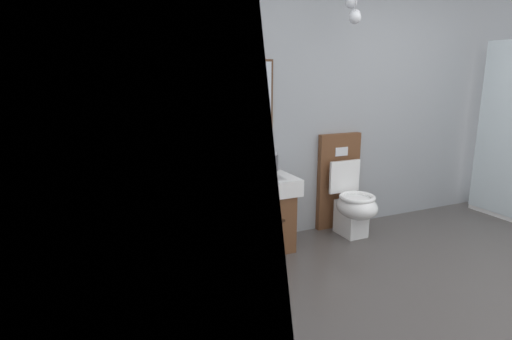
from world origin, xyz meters
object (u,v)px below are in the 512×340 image
Objects in this scene: toilet at (347,197)px; toothbrush_cup at (118,181)px; soap_dispenser at (275,163)px; vanity_sink_right at (258,211)px; vanity_sink_left at (156,226)px; folded_hand_towel at (261,179)px.

toilet is 4.78× the size of toothbrush_cup.
toothbrush_cup is (-2.18, 0.16, 0.36)m from toilet.
toothbrush_cup reaches higher than soap_dispenser.
toilet is at bearing -4.22° from toothbrush_cup.
soap_dispenser is (1.44, 0.01, 0.02)m from toothbrush_cup.
toilet reaches higher than vanity_sink_right.
vanity_sink_left is at bearing 180.00° from vanity_sink_right.
folded_hand_towel reaches higher than vanity_sink_right.
folded_hand_towel is (-1.04, -0.16, 0.33)m from toilet.
vanity_sink_right is 0.38m from folded_hand_towel.
toilet is 2.22m from toothbrush_cup.
toothbrush_cup reaches higher than folded_hand_towel.
soap_dispenser is at bearing 166.94° from toilet.
toothbrush_cup is 0.95× the size of folded_hand_towel.
toilet reaches higher than vanity_sink_left.
vanity_sink_left is 1.27m from soap_dispenser.
soap_dispenser is (-0.74, 0.17, 0.39)m from toilet.
vanity_sink_left is 3.26× the size of toothbrush_cup.
vanity_sink_right is 0.51m from soap_dispenser.
vanity_sink_left is at bearing -179.71° from toilet.
toothbrush_cup reaches higher than vanity_sink_left.
vanity_sink_right is at bearing 0.00° from vanity_sink_left.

